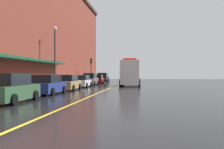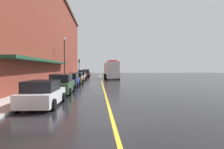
{
  "view_description": "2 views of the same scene",
  "coord_description": "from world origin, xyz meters",
  "px_view_note": "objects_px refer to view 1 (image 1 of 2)",
  "views": [
    {
      "loc": [
        4.05,
        -6.2,
        1.73
      ],
      "look_at": [
        -0.3,
        29.57,
        1.63
      ],
      "focal_mm": 41.91,
      "sensor_mm": 36.0,
      "label": 1
    },
    {
      "loc": [
        -0.63,
        -8.95,
        2.3
      ],
      "look_at": [
        1.17,
        15.92,
        1.45
      ],
      "focal_mm": 31.06,
      "sensor_mm": 36.0,
      "label": 2
    }
  ],
  "objects_px": {
    "parking_meter_1": "(68,79)",
    "traffic_light_near": "(91,66)",
    "parked_car_3": "(68,83)",
    "parked_car_4": "(82,81)",
    "street_lamp_left": "(55,50)",
    "parked_car_6": "(98,79)",
    "parked_car_1": "(11,89)",
    "parked_car_7": "(103,78)",
    "parked_car_2": "(48,85)",
    "box_truck": "(130,73)",
    "parked_car_5": "(90,80)",
    "parking_meter_0": "(80,78)"
  },
  "relations": [
    {
      "from": "parking_meter_1",
      "to": "box_truck",
      "type": "bearing_deg",
      "value": 38.66
    },
    {
      "from": "parked_car_5",
      "to": "parking_meter_1",
      "type": "relative_size",
      "value": 3.5
    },
    {
      "from": "parking_meter_0",
      "to": "traffic_light_near",
      "type": "distance_m",
      "value": 8.2
    },
    {
      "from": "parked_car_5",
      "to": "street_lamp_left",
      "type": "distance_m",
      "value": 11.18
    },
    {
      "from": "parking_meter_1",
      "to": "street_lamp_left",
      "type": "height_order",
      "value": "street_lamp_left"
    },
    {
      "from": "parked_car_5",
      "to": "parked_car_6",
      "type": "bearing_deg",
      "value": -1.77
    },
    {
      "from": "street_lamp_left",
      "to": "traffic_light_near",
      "type": "relative_size",
      "value": 1.61
    },
    {
      "from": "parked_car_2",
      "to": "parked_car_3",
      "type": "bearing_deg",
      "value": -0.4
    },
    {
      "from": "traffic_light_near",
      "to": "parked_car_4",
      "type": "bearing_deg",
      "value": -83.77
    },
    {
      "from": "parking_meter_1",
      "to": "traffic_light_near",
      "type": "distance_m",
      "value": 14.38
    },
    {
      "from": "parked_car_7",
      "to": "box_truck",
      "type": "relative_size",
      "value": 0.51
    },
    {
      "from": "parking_meter_1",
      "to": "street_lamp_left",
      "type": "distance_m",
      "value": 4.55
    },
    {
      "from": "parked_car_7",
      "to": "traffic_light_near",
      "type": "distance_m",
      "value": 5.17
    },
    {
      "from": "parked_car_6",
      "to": "street_lamp_left",
      "type": "distance_m",
      "value": 16.62
    },
    {
      "from": "parked_car_1",
      "to": "parked_car_5",
      "type": "bearing_deg",
      "value": -0.12
    },
    {
      "from": "parked_car_5",
      "to": "street_lamp_left",
      "type": "relative_size",
      "value": 0.67
    },
    {
      "from": "parked_car_5",
      "to": "parking_meter_0",
      "type": "height_order",
      "value": "parked_car_5"
    },
    {
      "from": "parked_car_2",
      "to": "traffic_light_near",
      "type": "height_order",
      "value": "traffic_light_near"
    },
    {
      "from": "parked_car_6",
      "to": "parking_meter_0",
      "type": "height_order",
      "value": "parked_car_6"
    },
    {
      "from": "box_truck",
      "to": "parked_car_2",
      "type": "bearing_deg",
      "value": -21.44
    },
    {
      "from": "parked_car_3",
      "to": "parking_meter_1",
      "type": "relative_size",
      "value": 3.58
    },
    {
      "from": "parked_car_2",
      "to": "parked_car_7",
      "type": "height_order",
      "value": "parked_car_7"
    },
    {
      "from": "parked_car_6",
      "to": "street_lamp_left",
      "type": "height_order",
      "value": "street_lamp_left"
    },
    {
      "from": "parking_meter_0",
      "to": "parking_meter_1",
      "type": "height_order",
      "value": "same"
    },
    {
      "from": "parked_car_4",
      "to": "traffic_light_near",
      "type": "height_order",
      "value": "traffic_light_near"
    },
    {
      "from": "parked_car_2",
      "to": "parking_meter_0",
      "type": "distance_m",
      "value": 16.84
    },
    {
      "from": "parked_car_5",
      "to": "parked_car_7",
      "type": "distance_m",
      "value": 11.26
    },
    {
      "from": "parked_car_4",
      "to": "parked_car_6",
      "type": "height_order",
      "value": "parked_car_6"
    },
    {
      "from": "parked_car_5",
      "to": "parked_car_6",
      "type": "distance_m",
      "value": 5.66
    },
    {
      "from": "parked_car_3",
      "to": "traffic_light_near",
      "type": "distance_m",
      "value": 19.33
    },
    {
      "from": "parked_car_5",
      "to": "parked_car_6",
      "type": "xyz_separation_m",
      "value": [
        0.09,
        5.66,
        -0.1
      ]
    },
    {
      "from": "parked_car_6",
      "to": "parked_car_7",
      "type": "height_order",
      "value": "parked_car_7"
    },
    {
      "from": "parked_car_2",
      "to": "parked_car_3",
      "type": "relative_size",
      "value": 0.98
    },
    {
      "from": "parked_car_1",
      "to": "parking_meter_0",
      "type": "distance_m",
      "value": 23.17
    },
    {
      "from": "parked_car_3",
      "to": "parked_car_5",
      "type": "height_order",
      "value": "parked_car_5"
    },
    {
      "from": "parked_car_5",
      "to": "traffic_light_near",
      "type": "height_order",
      "value": "traffic_light_near"
    },
    {
      "from": "parked_car_6",
      "to": "parking_meter_1",
      "type": "relative_size",
      "value": 3.13
    },
    {
      "from": "parked_car_4",
      "to": "parked_car_5",
      "type": "bearing_deg",
      "value": 0.17
    },
    {
      "from": "street_lamp_left",
      "to": "parked_car_1",
      "type": "bearing_deg",
      "value": -81.4
    },
    {
      "from": "parked_car_5",
      "to": "parking_meter_1",
      "type": "distance_m",
      "value": 7.52
    },
    {
      "from": "parked_car_4",
      "to": "traffic_light_near",
      "type": "relative_size",
      "value": 1.05
    },
    {
      "from": "box_truck",
      "to": "street_lamp_left",
      "type": "height_order",
      "value": "street_lamp_left"
    },
    {
      "from": "parked_car_1",
      "to": "street_lamp_left",
      "type": "xyz_separation_m",
      "value": [
        -2.09,
        13.79,
        3.58
      ]
    },
    {
      "from": "parking_meter_0",
      "to": "street_lamp_left",
      "type": "xyz_separation_m",
      "value": [
        -0.6,
        -9.33,
        3.34
      ]
    },
    {
      "from": "parked_car_2",
      "to": "parking_meter_1",
      "type": "xyz_separation_m",
      "value": [
        -1.38,
        10.49,
        0.28
      ]
    },
    {
      "from": "parked_car_5",
      "to": "traffic_light_near",
      "type": "distance_m",
      "value": 7.33
    },
    {
      "from": "parked_car_4",
      "to": "traffic_light_near",
      "type": "xyz_separation_m",
      "value": [
        -1.41,
        12.96,
        2.42
      ]
    },
    {
      "from": "parked_car_5",
      "to": "box_truck",
      "type": "distance_m",
      "value": 6.39
    },
    {
      "from": "traffic_light_near",
      "to": "parking_meter_0",
      "type": "bearing_deg",
      "value": -90.45
    },
    {
      "from": "parked_car_7",
      "to": "parking_meter_0",
      "type": "distance_m",
      "value": 12.44
    }
  ]
}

